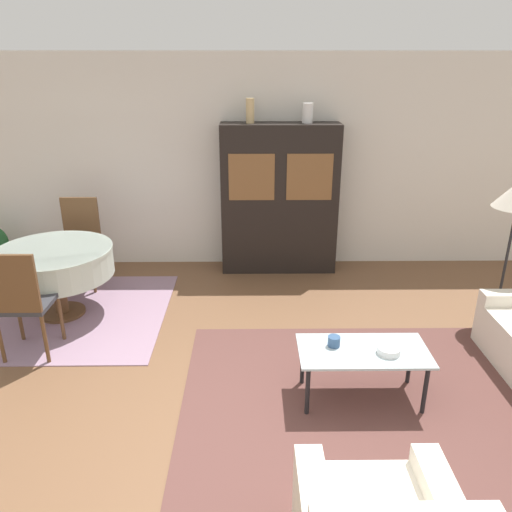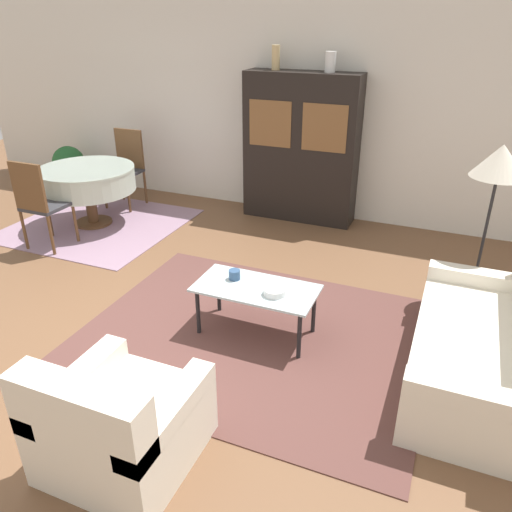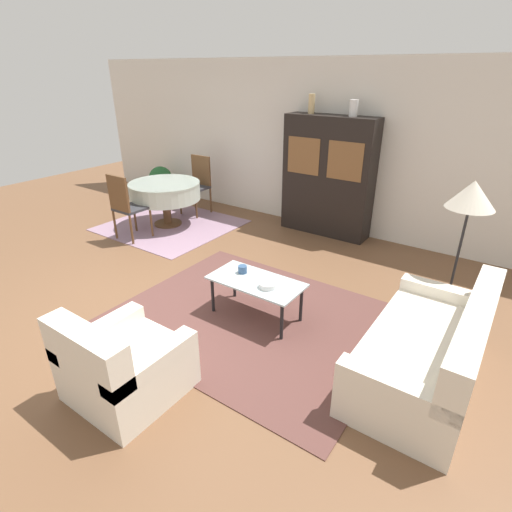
# 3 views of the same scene
# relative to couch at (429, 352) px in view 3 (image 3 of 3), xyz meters

# --- Properties ---
(ground_plane) EXTENTS (14.00, 14.00, 0.00)m
(ground_plane) POSITION_rel_couch_xyz_m (-2.85, -0.66, -0.30)
(ground_plane) COLOR brown
(wall_back) EXTENTS (10.00, 0.06, 2.70)m
(wall_back) POSITION_rel_couch_xyz_m (-2.85, 2.97, 1.05)
(wall_back) COLOR silver
(wall_back) RESTS_ON ground_plane
(area_rug) EXTENTS (2.91, 2.34, 0.01)m
(area_rug) POSITION_rel_couch_xyz_m (-1.81, -0.10, -0.29)
(area_rug) COLOR brown
(area_rug) RESTS_ON ground_plane
(dining_rug) EXTENTS (2.08, 2.00, 0.01)m
(dining_rug) POSITION_rel_couch_xyz_m (-4.68, 1.43, -0.29)
(dining_rug) COLOR gray
(dining_rug) RESTS_ON ground_plane
(couch) EXTENTS (0.88, 1.76, 0.84)m
(couch) POSITION_rel_couch_xyz_m (0.00, 0.00, 0.00)
(couch) COLOR silver
(couch) RESTS_ON ground_plane
(armchair) EXTENTS (0.83, 0.85, 0.82)m
(armchair) POSITION_rel_couch_xyz_m (-2.03, -1.65, 0.00)
(armchair) COLOR silver
(armchair) RESTS_ON ground_plane
(coffee_table) EXTENTS (1.03, 0.52, 0.45)m
(coffee_table) POSITION_rel_couch_xyz_m (-1.81, -0.04, 0.11)
(coffee_table) COLOR black
(coffee_table) RESTS_ON area_rug
(display_cabinet) EXTENTS (1.46, 0.41, 1.89)m
(display_cabinet) POSITION_rel_couch_xyz_m (-2.33, 2.72, 0.65)
(display_cabinet) COLOR black
(display_cabinet) RESTS_ON ground_plane
(dining_table) EXTENTS (1.21, 1.21, 0.75)m
(dining_table) POSITION_rel_couch_xyz_m (-4.76, 1.44, 0.31)
(dining_table) COLOR brown
(dining_table) RESTS_ON dining_rug
(dining_chair_near) EXTENTS (0.44, 0.44, 1.06)m
(dining_chair_near) POSITION_rel_couch_xyz_m (-4.76, 0.61, 0.31)
(dining_chair_near) COLOR brown
(dining_chair_near) RESTS_ON dining_rug
(dining_chair_far) EXTENTS (0.44, 0.44, 1.06)m
(dining_chair_far) POSITION_rel_couch_xyz_m (-4.76, 2.27, 0.31)
(dining_chair_far) COLOR brown
(dining_chair_far) RESTS_ON dining_rug
(floor_lamp) EXTENTS (0.48, 0.48, 1.53)m
(floor_lamp) POSITION_rel_couch_xyz_m (-0.09, 1.26, 1.04)
(floor_lamp) COLOR black
(floor_lamp) RESTS_ON ground_plane
(cup) EXTENTS (0.10, 0.10, 0.09)m
(cup) POSITION_rel_couch_xyz_m (-2.03, 0.02, 0.20)
(cup) COLOR #33517A
(cup) RESTS_ON coffee_table
(bowl) EXTENTS (0.18, 0.18, 0.05)m
(bowl) POSITION_rel_couch_xyz_m (-1.62, -0.10, 0.19)
(bowl) COLOR white
(bowl) RESTS_ON coffee_table
(vase_tall) EXTENTS (0.10, 0.10, 0.29)m
(vase_tall) POSITION_rel_couch_xyz_m (-2.70, 2.72, 1.73)
(vase_tall) COLOR tan
(vase_tall) RESTS_ON display_cabinet
(vase_short) EXTENTS (0.13, 0.13, 0.23)m
(vase_short) POSITION_rel_couch_xyz_m (-2.01, 2.72, 1.71)
(vase_short) COLOR white
(vase_short) RESTS_ON display_cabinet
(potted_plant) EXTENTS (0.48, 0.48, 0.69)m
(potted_plant) POSITION_rel_couch_xyz_m (-5.99, 2.46, 0.09)
(potted_plant) COLOR #4C4C51
(potted_plant) RESTS_ON ground_plane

